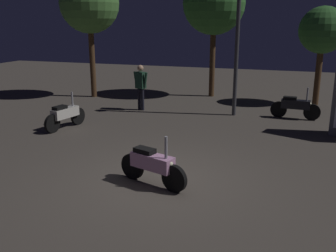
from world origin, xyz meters
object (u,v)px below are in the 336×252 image
at_px(motorcycle_pink_foreground, 152,165).
at_px(person_rider_beside, 141,83).
at_px(motorcycle_black_parked_left, 295,106).
at_px(streetlamp_near, 238,16).
at_px(motorcycle_white_parked_right, 65,115).

height_order(motorcycle_pink_foreground, person_rider_beside, person_rider_beside).
xyz_separation_m(motorcycle_pink_foreground, person_rider_beside, (-2.85, 6.28, 0.58)).
distance_m(motorcycle_pink_foreground, motorcycle_black_parked_left, 7.25).
bearing_deg(motorcycle_black_parked_left, streetlamp_near, -172.35).
xyz_separation_m(motorcycle_pink_foreground, motorcycle_black_parked_left, (2.70, 6.73, 0.00)).
height_order(motorcycle_pink_foreground, motorcycle_black_parked_left, same).
xyz_separation_m(motorcycle_white_parked_right, streetlamp_near, (4.74, 3.44, 3.01)).
relative_size(motorcycle_white_parked_right, person_rider_beside, 0.97).
distance_m(motorcycle_white_parked_right, streetlamp_near, 6.58).
xyz_separation_m(motorcycle_black_parked_left, person_rider_beside, (-5.56, -0.45, 0.58)).
height_order(motorcycle_black_parked_left, streetlamp_near, streetlamp_near).
relative_size(motorcycle_pink_foreground, motorcycle_white_parked_right, 0.98).
bearing_deg(motorcycle_black_parked_left, motorcycle_white_parked_right, -148.76).
bearing_deg(streetlamp_near, motorcycle_pink_foreground, -95.47).
xyz_separation_m(motorcycle_black_parked_left, motorcycle_white_parked_right, (-6.81, -3.60, 0.00)).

